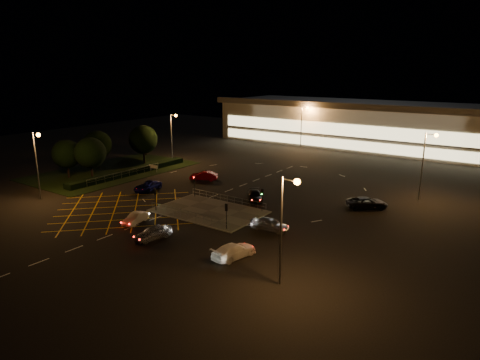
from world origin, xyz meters
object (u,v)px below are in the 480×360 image
Objects in this scene: car_queue_white at (135,218)px; car_far_dkgrey at (255,196)px; car_east_grey at (367,203)px; signal_nw at (194,182)px; signal_ne at (262,195)px; car_circ_red at (204,176)px; car_near_silver at (153,233)px; car_right_silver at (270,224)px; signal_sw at (155,194)px; signal_se at (226,211)px; car_left_blue at (148,186)px; car_approach_white at (234,251)px.

car_queue_white is 18.06m from car_far_dkgrey.
signal_nw is at bearing 75.88° from car_east_grey.
car_queue_white is (-10.68, -12.77, -1.71)m from signal_ne.
car_circ_red is at bearing 153.79° from signal_ne.
car_right_silver is at bearing 57.56° from car_near_silver.
car_east_grey is at bearing 33.24° from car_queue_white.
signal_ne is 0.56× the size of car_east_grey.
car_far_dkgrey reaches higher than car_queue_white.
car_circ_red is at bearing 128.50° from car_near_silver.
signal_ne is (12.00, 0.00, 0.00)m from signal_nw.
signal_sw reaches higher than car_near_silver.
signal_sw is 0.66× the size of car_far_dkgrey.
car_queue_white is at bearing -9.87° from car_circ_red.
car_circ_red is at bearing 55.34° from car_east_grey.
signal_se is 0.66× the size of car_circ_red.
car_circ_red is at bearing 62.00° from car_left_blue.
signal_se is 0.66× the size of car_far_dkgrey.
signal_sw is 14.41m from signal_ne.
signal_nw is at bearing -33.65° from signal_se.
car_approach_white reaches higher than car_left_blue.
signal_sw is 0.61× the size of car_left_blue.
car_near_silver reaches higher than car_queue_white.
car_far_dkgrey is 14.47m from car_circ_red.
signal_ne is 0.66× the size of car_far_dkgrey.
signal_nw is (-12.00, 7.99, 0.00)m from signal_se.
car_far_dkgrey is at bearing -72.74° from signal_se.
car_near_silver is at bearing 129.77° from car_right_silver.
signal_ne is at bearing 94.43° from car_east_grey.
car_right_silver is at bearing 118.88° from car_east_grey.
car_east_grey is (14.72, 5.89, 0.08)m from car_far_dkgrey.
signal_sw is at bearing -162.51° from car_far_dkgrey.
car_queue_white is (1.32, -4.78, -1.71)m from signal_sw.
signal_ne is at bearing -90.00° from signal_se.
signal_se and signal_nw have the same top height.
car_left_blue is at bearing -169.79° from signal_nw.
car_circ_red is at bearing 94.63° from car_queue_white.
signal_sw is at bearing -9.29° from car_circ_red.
signal_se is (12.00, 0.00, 0.00)m from signal_sw.
signal_sw is 12.00m from signal_se.
signal_sw and signal_se have the same top height.
signal_nw is at bearing 83.08° from car_queue_white.
car_circ_red is at bearing 122.18° from signal_nw.
signal_se and signal_ne have the same top height.
car_queue_white is at bearing 168.13° from car_near_silver.
signal_nw is 10.24m from car_circ_red.
car_far_dkgrey is at bearing 96.90° from car_near_silver.
car_near_silver is at bearing 134.13° from signal_sw.
signal_sw is 16.68m from car_right_silver.
signal_se reaches higher than car_east_grey.
signal_ne is 0.66× the size of car_circ_red.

